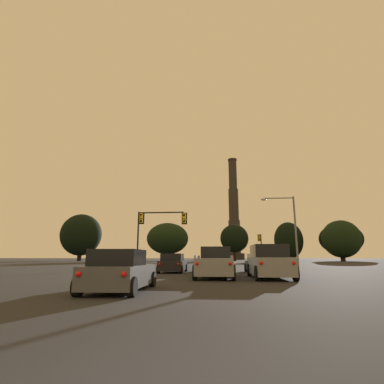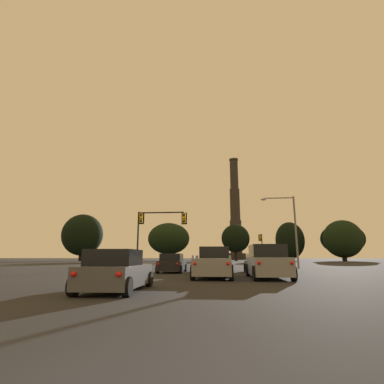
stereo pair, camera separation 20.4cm
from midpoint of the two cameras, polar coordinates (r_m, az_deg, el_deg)
The scene contains 16 objects.
hatchback_left_lane_front at distance 24.06m, azimuth -3.89°, elevation -13.47°, with size 1.91×4.11×1.44m.
hatchback_left_lane_third at distance 11.33m, azimuth -14.03°, elevation -14.52°, with size 2.02×4.15×1.44m.
pickup_truck_center_lane_second at distance 18.38m, azimuth 4.16°, elevation -13.41°, with size 2.26×5.53×1.82m.
suv_right_lane_second at distance 17.88m, azimuth 14.15°, elevation -12.82°, with size 2.14×4.92×1.86m.
suv_center_lane_front at distance 25.36m, azimuth 4.20°, elevation -12.88°, with size 2.13×4.91×1.86m.
sedan_right_lane_front at distance 24.15m, azimuth 12.53°, elevation -13.21°, with size 2.06×4.73×1.43m.
traffic_light_overhead_left at distance 31.99m, azimuth -7.35°, elevation -6.20°, with size 5.37×0.50×5.90m.
traffic_light_far_right at distance 57.17m, azimuth 12.81°, elevation -9.64°, with size 0.78×0.50×5.33m.
street_lamp at distance 34.35m, azimuth 17.85°, elevation -5.55°, with size 3.67×0.36×7.73m.
smokestack at distance 134.70m, azimuth 7.97°, elevation -5.03°, with size 8.19×8.19×45.57m.
treeline_center_left at distance 103.84m, azimuth 26.45°, elevation -8.02°, with size 12.84×11.56×11.28m.
treeline_far_left at distance 98.49m, azimuth -20.44°, elevation -7.65°, with size 12.39×11.15×14.12m.
treeline_right_mid at distance 94.66m, azimuth 26.52°, elevation -7.99°, with size 10.54×9.48×11.39m.
treeline_left_mid at distance 92.16m, azimuth -4.74°, elevation -8.83°, with size 12.57×11.31×11.37m.
treeline_far_right at distance 92.72m, azimuth 8.01°, elevation -8.74°, with size 8.52×7.67×10.92m.
treeline_center_right at distance 99.33m, azimuth 17.87°, elevation -8.76°, with size 8.82×7.94×11.94m.
Camera 1 is at (0.52, -2.33, 1.18)m, focal length 28.00 mm.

